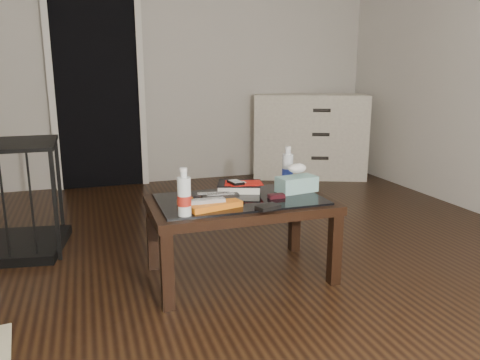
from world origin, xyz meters
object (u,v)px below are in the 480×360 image
at_px(water_bottle_right, 288,165).
at_px(dresser, 309,136).
at_px(textbook, 239,187).
at_px(coffee_table, 240,209).
at_px(tissue_box, 297,184).
at_px(water_bottle_left, 184,192).

bearing_deg(water_bottle_right, dresser, 60.07).
relative_size(dresser, textbook, 5.20).
bearing_deg(dresser, coffee_table, -102.62).
xyz_separation_m(textbook, water_bottle_right, (0.33, 0.05, 0.10)).
bearing_deg(water_bottle_right, coffee_table, -150.16).
distance_m(water_bottle_right, tissue_box, 0.20).
distance_m(water_bottle_left, tissue_box, 0.76).
bearing_deg(tissue_box, water_bottle_right, 73.74).
bearing_deg(water_bottle_left, dresser, 52.15).
bearing_deg(coffee_table, textbook, 73.00).
bearing_deg(water_bottle_left, tissue_box, 19.02).
xyz_separation_m(water_bottle_left, tissue_box, (0.72, 0.25, -0.07)).
bearing_deg(dresser, water_bottle_left, -105.82).
bearing_deg(dresser, water_bottle_right, -97.90).
relative_size(coffee_table, water_bottle_left, 4.20).
xyz_separation_m(coffee_table, textbook, (0.05, 0.17, 0.09)).
height_order(dresser, tissue_box, dresser).
relative_size(dresser, tissue_box, 5.65).
height_order(coffee_table, water_bottle_right, water_bottle_right).
bearing_deg(textbook, dresser, 74.62).
height_order(dresser, textbook, dresser).
bearing_deg(textbook, tissue_box, -2.43).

